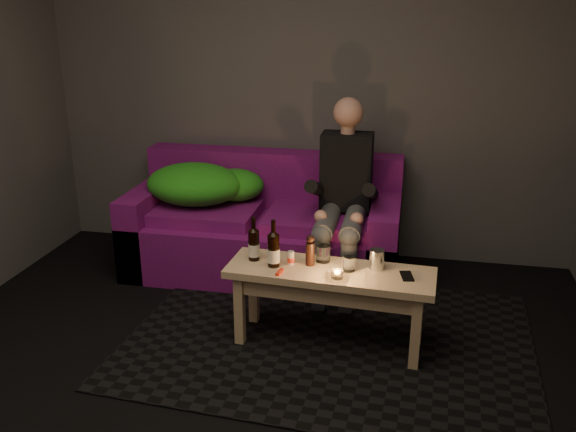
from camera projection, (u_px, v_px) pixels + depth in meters
name	position (u px, v px, depth m)	size (l,w,h in m)	color
floor	(224.00, 429.00, 2.87)	(4.50, 4.50, 0.00)	black
room	(242.00, 61.00, 2.75)	(4.50, 4.50, 4.50)	silver
rug	(329.00, 338.00, 3.62)	(2.33, 1.70, 0.01)	black
sofa	(265.00, 230.00, 4.49)	(1.94, 0.87, 0.83)	#6A0E65
green_blanket	(202.00, 185.00, 4.46)	(0.85, 0.58, 0.29)	#1D9E1C
person	(343.00, 194.00, 4.11)	(0.35, 0.80, 1.29)	black
coffee_table	(330.00, 283.00, 3.45)	(1.19, 0.44, 0.48)	tan
beer_bottle_a	(254.00, 244.00, 3.51)	(0.07, 0.07, 0.26)	black
beer_bottle_b	(274.00, 249.00, 3.43)	(0.07, 0.07, 0.28)	black
salt_shaker	(291.00, 258.00, 3.47)	(0.04, 0.04, 0.08)	silver
pepper_mill	(310.00, 254.00, 3.45)	(0.05, 0.05, 0.14)	black
tumbler_back	(323.00, 253.00, 3.51)	(0.08, 0.08, 0.10)	white
tealight	(337.00, 274.00, 3.30)	(0.06, 0.06, 0.05)	white
tumbler_front	(349.00, 264.00, 3.39)	(0.07, 0.07, 0.08)	white
steel_cup	(377.00, 259.00, 3.41)	(0.08, 0.08, 0.11)	silver
smartphone	(407.00, 276.00, 3.33)	(0.06, 0.13, 0.01)	black
red_lighter	(280.00, 272.00, 3.37)	(0.02, 0.08, 0.01)	red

